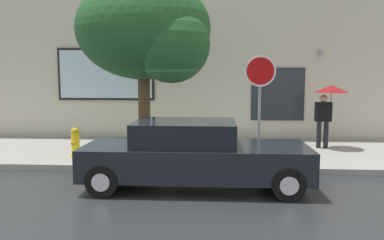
{
  "coord_description": "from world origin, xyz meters",
  "views": [
    {
      "loc": [
        0.99,
        -8.15,
        2.37
      ],
      "look_at": [
        0.35,
        1.8,
        1.2
      ],
      "focal_mm": 36.32,
      "sensor_mm": 36.0,
      "label": 1
    }
  ],
  "objects_px": {
    "parked_car": "(194,155)",
    "stop_sign": "(260,88)",
    "fire_hydrant": "(75,142)",
    "street_tree": "(149,32)",
    "pedestrian_with_umbrella": "(329,98)"
  },
  "relations": [
    {
      "from": "fire_hydrant",
      "to": "stop_sign",
      "type": "bearing_deg",
      "value": -8.73
    },
    {
      "from": "parked_car",
      "to": "stop_sign",
      "type": "height_order",
      "value": "stop_sign"
    },
    {
      "from": "parked_car",
      "to": "stop_sign",
      "type": "distance_m",
      "value": 2.54
    },
    {
      "from": "stop_sign",
      "to": "fire_hydrant",
      "type": "bearing_deg",
      "value": 171.27
    },
    {
      "from": "parked_car",
      "to": "stop_sign",
      "type": "relative_size",
      "value": 1.74
    },
    {
      "from": "pedestrian_with_umbrella",
      "to": "street_tree",
      "type": "bearing_deg",
      "value": -159.0
    },
    {
      "from": "street_tree",
      "to": "stop_sign",
      "type": "bearing_deg",
      "value": -8.08
    },
    {
      "from": "pedestrian_with_umbrella",
      "to": "stop_sign",
      "type": "relative_size",
      "value": 0.71
    },
    {
      "from": "fire_hydrant",
      "to": "street_tree",
      "type": "relative_size",
      "value": 0.17
    },
    {
      "from": "fire_hydrant",
      "to": "stop_sign",
      "type": "height_order",
      "value": "stop_sign"
    },
    {
      "from": "parked_car",
      "to": "street_tree",
      "type": "relative_size",
      "value": 1.0
    },
    {
      "from": "parked_car",
      "to": "fire_hydrant",
      "type": "height_order",
      "value": "parked_car"
    },
    {
      "from": "fire_hydrant",
      "to": "street_tree",
      "type": "xyz_separation_m",
      "value": [
        2.13,
        -0.36,
        2.9
      ]
    },
    {
      "from": "street_tree",
      "to": "stop_sign",
      "type": "height_order",
      "value": "street_tree"
    },
    {
      "from": "pedestrian_with_umbrella",
      "to": "street_tree",
      "type": "relative_size",
      "value": 0.41
    }
  ]
}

